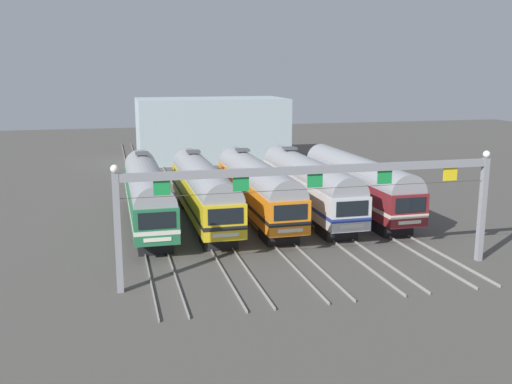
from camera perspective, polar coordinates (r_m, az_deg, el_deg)
name	(u,v)px	position (r m, az deg, el deg)	size (l,w,h in m)	color
ground_plane	(257,219)	(47.12, 0.07, -2.65)	(160.00, 160.00, 0.00)	#4C4944
track_bed	(218,180)	(63.34, -3.70, 1.15)	(18.72, 70.00, 0.15)	gray
commuter_train_green	(147,192)	(45.23, -10.57, 0.03)	(2.88, 18.06, 5.05)	#236B42
commuter_train_yellow	(203,189)	(45.68, -5.17, 0.30)	(2.88, 18.06, 5.05)	gold
commuter_train_orange	(257,186)	(46.52, 0.07, 0.56)	(2.88, 18.06, 5.05)	orange
commuter_train_silver	(308,184)	(47.74, 5.08, 0.80)	(2.88, 18.06, 5.05)	silver
commuter_train_maroon	(357,181)	(49.30, 9.82, 1.02)	(2.88, 18.06, 4.77)	maroon
catenary_gantry	(315,187)	(33.34, 5.76, 0.52)	(22.46, 0.44, 6.97)	gray
maintenance_building	(211,129)	(78.13, -4.37, 6.12)	(19.23, 10.00, 8.13)	#9EB2B7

